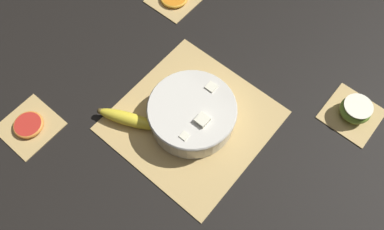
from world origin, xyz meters
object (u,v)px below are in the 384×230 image
(fruit_salad_bowl, at_px, (192,113))
(apple_half, at_px, (356,110))
(whole_banana, at_px, (128,119))
(grapefruit_slice, at_px, (28,125))

(fruit_salad_bowl, relative_size, apple_half, 2.81)
(whole_banana, bearing_deg, apple_half, -137.61)
(fruit_salad_bowl, bearing_deg, apple_half, -137.62)
(apple_half, distance_m, grapefruit_slice, 0.91)
(whole_banana, relative_size, grapefruit_slice, 2.15)
(fruit_salad_bowl, height_order, grapefruit_slice, fruit_salad_bowl)
(whole_banana, bearing_deg, grapefruit_slice, 42.46)
(whole_banana, distance_m, grapefruit_slice, 0.28)
(whole_banana, height_order, apple_half, apple_half)
(whole_banana, distance_m, apple_half, 0.63)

